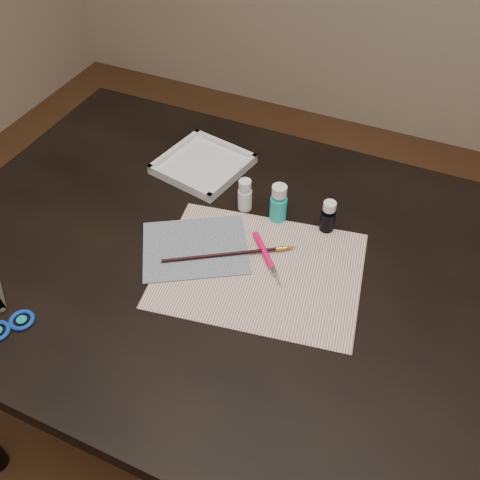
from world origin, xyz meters
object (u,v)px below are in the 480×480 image
at_px(paper, 259,270).
at_px(paint_bottle_white, 245,195).
at_px(paint_bottle_cyan, 279,203).
at_px(palette_tray, 203,164).
at_px(canvas, 195,248).
at_px(paint_bottle_navy, 328,216).

relative_size(paper, paint_bottle_white, 5.23).
relative_size(paint_bottle_cyan, palette_tray, 0.47).
bearing_deg(paint_bottle_cyan, palette_tray, 157.88).
bearing_deg(canvas, paper, 0.34).
relative_size(paper, paint_bottle_cyan, 4.49).
bearing_deg(paint_bottle_white, palette_tray, 148.70).
relative_size(paper, paint_bottle_navy, 5.33).
height_order(paper, paint_bottle_cyan, paint_bottle_cyan).
bearing_deg(canvas, paint_bottle_white, 74.90).
bearing_deg(palette_tray, paint_bottle_white, -31.30).
xyz_separation_m(paint_bottle_cyan, paint_bottle_navy, (0.11, 0.01, -0.01)).
xyz_separation_m(canvas, paint_bottle_white, (0.04, 0.16, 0.04)).
bearing_deg(canvas, palette_tray, 113.43).
relative_size(paint_bottle_white, palette_tray, 0.40).
distance_m(paint_bottle_cyan, paint_bottle_navy, 0.11).
bearing_deg(paper, paint_bottle_white, 122.79).
height_order(paper, canvas, canvas).
xyz_separation_m(canvas, palette_tray, (-0.11, 0.25, 0.01)).
bearing_deg(paint_bottle_cyan, paint_bottle_navy, 5.60).
xyz_separation_m(paint_bottle_white, paint_bottle_cyan, (0.08, -0.00, 0.01)).
bearing_deg(canvas, paint_bottle_cyan, 52.02).
bearing_deg(palette_tray, paint_bottle_navy, -13.80).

